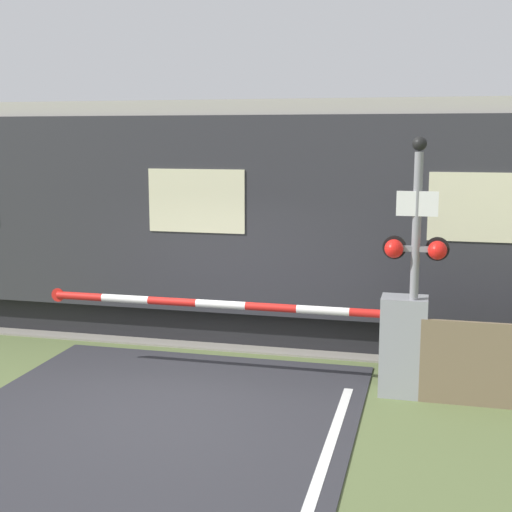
# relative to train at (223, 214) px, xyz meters

# --- Properties ---
(ground_plane) EXTENTS (80.00, 80.00, 0.00)m
(ground_plane) POSITION_rel_train_xyz_m (0.43, -3.87, -2.02)
(ground_plane) COLOR #5B6B3D
(track_bed) EXTENTS (36.00, 3.20, 0.13)m
(track_bed) POSITION_rel_train_xyz_m (0.43, 0.00, -2.00)
(track_bed) COLOR gray
(track_bed) RESTS_ON ground_plane
(train) EXTENTS (15.75, 2.98, 3.95)m
(train) POSITION_rel_train_xyz_m (0.00, 0.00, 0.00)
(train) COLOR black
(train) RESTS_ON ground_plane
(crossing_barrier) EXTENTS (5.41, 0.44, 1.33)m
(crossing_barrier) POSITION_rel_train_xyz_m (2.93, -2.85, -1.29)
(crossing_barrier) COLOR gray
(crossing_barrier) RESTS_ON ground_plane
(signal_post) EXTENTS (0.84, 0.26, 3.39)m
(signal_post) POSITION_rel_train_xyz_m (3.42, -2.98, -0.09)
(signal_post) COLOR gray
(signal_post) RESTS_ON ground_plane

